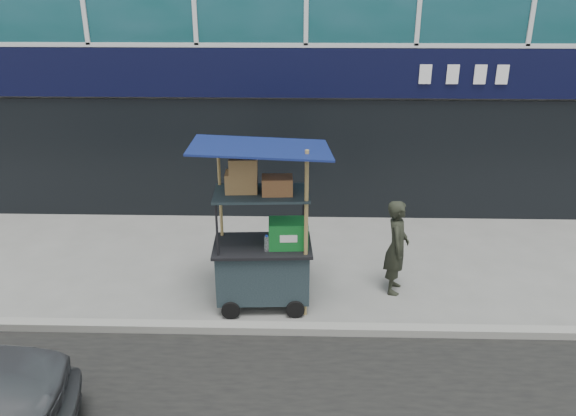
{
  "coord_description": "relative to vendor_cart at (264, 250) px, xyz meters",
  "views": [
    {
      "loc": [
        -0.04,
        -6.7,
        4.5
      ],
      "look_at": [
        -0.25,
        1.2,
        1.28
      ],
      "focal_mm": 35.0,
      "sensor_mm": 36.0,
      "label": 1
    }
  ],
  "objects": [
    {
      "name": "vendor_cart",
      "position": [
        0.0,
        0.0,
        0.0
      ],
      "size": [
        1.94,
        1.42,
        2.53
      ],
      "rotation": [
        0.0,
        0.0,
        0.06
      ],
      "color": "black",
      "rests_on": "ground"
    },
    {
      "name": "ground",
      "position": [
        0.58,
        -0.55,
        -0.89
      ],
      "size": [
        80.0,
        80.0,
        0.0
      ],
      "primitive_type": "plane",
      "color": "slate",
      "rests_on": "ground"
    },
    {
      "name": "vendor_man",
      "position": [
        1.99,
        0.44,
        -0.14
      ],
      "size": [
        0.46,
        0.61,
        1.5
      ],
      "primitive_type": "imported",
      "rotation": [
        0.0,
        0.0,
        1.37
      ],
      "color": "black",
      "rests_on": "ground"
    },
    {
      "name": "curb",
      "position": [
        0.58,
        -0.75,
        -0.83
      ],
      "size": [
        80.0,
        0.18,
        0.12
      ],
      "primitive_type": "cube",
      "color": "gray",
      "rests_on": "ground"
    }
  ]
}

